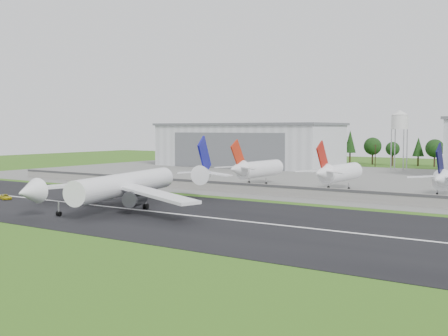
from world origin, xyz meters
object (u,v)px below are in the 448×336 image
Objects in this scene: main_airliner at (124,190)px; parked_jet_red_b at (337,173)px; ground_vehicle at (5,197)px; parked_jet_red_a at (255,169)px.

main_airliner reaches higher than parked_jet_red_b.
main_airliner is 41.79m from ground_vehicle.
ground_vehicle is 100.99m from parked_jet_red_b.
parked_jet_red_a is 30.43m from parked_jet_red_b.
main_airliner is at bearing -88.86° from parked_jet_red_a.
parked_jet_red_b reaches higher than ground_vehicle.
parked_jet_red_a is at bearing 179.99° from parked_jet_red_b.
parked_jet_red_b is at bearing -0.01° from parked_jet_red_a.
parked_jet_red_b is at bearing -28.65° from ground_vehicle.
main_airliner is 67.01m from parked_jet_red_a.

